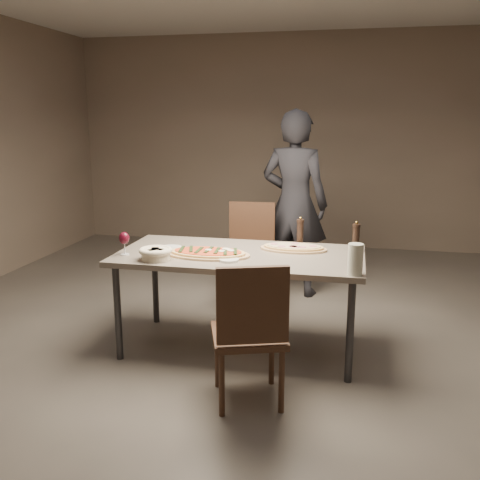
% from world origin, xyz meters
% --- Properties ---
extents(room, '(7.00, 7.00, 7.00)m').
position_xyz_m(room, '(0.00, 0.00, 1.40)').
color(room, '#625C54').
rests_on(room, ground).
extents(dining_table, '(1.80, 0.90, 0.75)m').
position_xyz_m(dining_table, '(0.00, 0.00, 0.69)').
color(dining_table, slate).
rests_on(dining_table, ground).
extents(zucchini_pizza, '(0.62, 0.34, 0.05)m').
position_xyz_m(zucchini_pizza, '(-0.21, -0.11, 0.77)').
color(zucchini_pizza, tan).
rests_on(zucchini_pizza, dining_table).
extents(ham_pizza, '(0.50, 0.28, 0.04)m').
position_xyz_m(ham_pizza, '(0.37, 0.19, 0.77)').
color(ham_pizza, tan).
rests_on(ham_pizza, dining_table).
extents(bread_basket, '(0.23, 0.23, 0.08)m').
position_xyz_m(bread_basket, '(-0.54, -0.30, 0.80)').
color(bread_basket, beige).
rests_on(bread_basket, dining_table).
extents(oil_dish, '(0.14, 0.14, 0.02)m').
position_xyz_m(oil_dish, '(-0.03, -0.23, 0.76)').
color(oil_dish, white).
rests_on(oil_dish, dining_table).
extents(pepper_mill_left, '(0.06, 0.06, 0.22)m').
position_xyz_m(pepper_mill_left, '(0.40, 0.38, 0.85)').
color(pepper_mill_left, black).
rests_on(pepper_mill_left, dining_table).
extents(pepper_mill_right, '(0.06, 0.06, 0.23)m').
position_xyz_m(pepper_mill_right, '(0.83, 0.25, 0.86)').
color(pepper_mill_right, black).
rests_on(pepper_mill_right, dining_table).
extents(carafe, '(0.10, 0.10, 0.20)m').
position_xyz_m(carafe, '(0.83, -0.38, 0.85)').
color(carafe, silver).
rests_on(carafe, dining_table).
extents(wine_glass, '(0.08, 0.08, 0.17)m').
position_xyz_m(wine_glass, '(-0.81, -0.22, 0.87)').
color(wine_glass, silver).
rests_on(wine_glass, dining_table).
extents(side_plate, '(0.18, 0.18, 0.01)m').
position_xyz_m(side_plate, '(-0.55, 0.02, 0.76)').
color(side_plate, white).
rests_on(side_plate, dining_table).
extents(chair_near, '(0.55, 0.55, 0.92)m').
position_xyz_m(chair_near, '(0.24, -0.81, 0.51)').
color(chair_near, '#42291B').
rests_on(chair_near, ground).
extents(chair_far, '(0.47, 0.47, 0.95)m').
position_xyz_m(chair_far, '(-0.12, 1.00, 0.53)').
color(chair_far, '#42291B').
rests_on(chair_far, ground).
extents(diner, '(0.73, 0.56, 1.81)m').
position_xyz_m(diner, '(0.23, 1.41, 0.90)').
color(diner, black).
rests_on(diner, ground).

